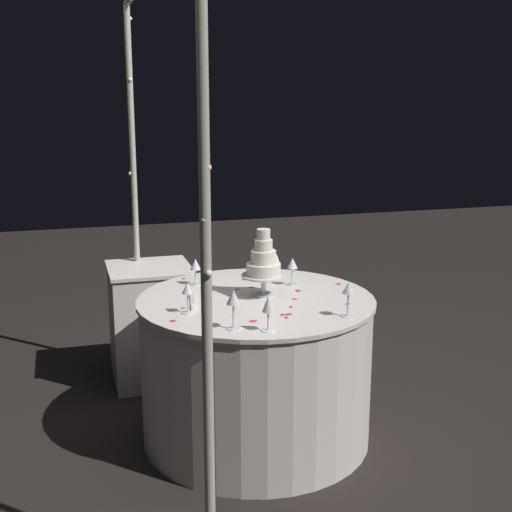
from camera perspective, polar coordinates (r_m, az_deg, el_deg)
name	(u,v)px	position (r m, az deg, el deg)	size (l,w,h in m)	color
ground_plane	(256,435)	(3.64, 0.00, -14.78)	(12.00, 12.00, 0.00)	black
decorative_arch	(157,152)	(3.12, -8.31, 8.58)	(2.12, 0.06, 2.23)	#B7B29E
main_table	(256,368)	(3.48, 0.00, -9.39)	(1.17, 1.17, 0.74)	silver
side_table	(151,324)	(4.20, -8.76, -5.62)	(0.49, 0.49, 0.72)	silver
tiered_cake	(263,263)	(3.35, 0.63, -0.60)	(0.22, 0.22, 0.34)	silver
wine_glass_0	(274,256)	(3.65, 1.52, -0.04)	(0.06, 0.06, 0.18)	silver
wine_glass_1	(348,291)	(3.07, 7.74, -2.91)	(0.06, 0.06, 0.16)	silver
wine_glass_2	(188,291)	(3.12, -5.75, -2.92)	(0.06, 0.06, 0.14)	silver
wine_glass_3	(268,306)	(2.87, 1.03, -4.21)	(0.06, 0.06, 0.16)	silver
wine_glass_4	(292,265)	(3.56, 3.07, -0.78)	(0.06, 0.06, 0.15)	silver
wine_glass_5	(233,300)	(2.89, -1.91, -3.66)	(0.06, 0.06, 0.17)	silver
wine_glass_6	(196,266)	(3.58, -5.08, -0.82)	(0.06, 0.06, 0.14)	silver
cake_knife	(193,303)	(3.28, -5.32, -3.90)	(0.29, 0.07, 0.01)	silver
rose_petal_0	(291,307)	(3.22, 2.94, -4.26)	(0.03, 0.02, 0.00)	#E02D47
rose_petal_1	(253,321)	(3.02, -0.24, -5.46)	(0.04, 0.03, 0.00)	#E02D47
rose_petal_2	(348,304)	(3.29, 7.68, -3.99)	(0.03, 0.02, 0.00)	#E02D47
rose_petal_3	(298,291)	(3.48, 3.55, -2.90)	(0.04, 0.03, 0.00)	#E02D47
rose_petal_4	(286,317)	(3.07, 2.56, -5.16)	(0.02, 0.02, 0.00)	#E02D47
rose_petal_5	(282,315)	(3.11, 2.23, -4.92)	(0.03, 0.02, 0.00)	#E02D47
rose_petal_6	(245,279)	(3.68, -0.97, -1.96)	(0.03, 0.02, 0.00)	#E02D47
rose_petal_7	(237,289)	(3.50, -1.57, -2.80)	(0.03, 0.02, 0.00)	#E02D47
rose_petal_8	(183,308)	(3.22, -6.11, -4.34)	(0.03, 0.02, 0.00)	#E02D47
rose_petal_9	(252,287)	(3.53, -0.37, -2.64)	(0.03, 0.02, 0.00)	#E02D47
rose_petal_10	(289,314)	(3.11, 2.75, -4.89)	(0.04, 0.02, 0.00)	#E02D47
rose_petal_11	(267,306)	(3.22, 0.97, -4.25)	(0.03, 0.02, 0.00)	#E02D47
rose_petal_12	(204,289)	(3.51, -4.35, -2.80)	(0.03, 0.02, 0.00)	#E02D47
rose_petal_13	(339,284)	(3.62, 6.93, -2.33)	(0.03, 0.02, 0.00)	#E02D47
rose_petal_14	(184,278)	(3.72, -6.06, -1.89)	(0.03, 0.02, 0.00)	#E02D47
rose_petal_15	(295,299)	(3.34, 3.26, -3.60)	(0.03, 0.02, 0.00)	#E02D47
rose_petal_16	(173,321)	(3.04, -6.96, -5.41)	(0.03, 0.02, 0.00)	#E02D47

